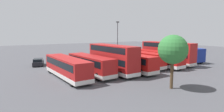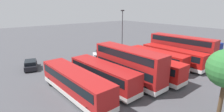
{
  "view_description": "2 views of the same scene",
  "coord_description": "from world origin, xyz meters",
  "px_view_note": "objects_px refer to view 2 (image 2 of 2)",
  "views": [
    {
      "loc": [
        19.39,
        34.22,
        6.52
      ],
      "look_at": [
        -2.2,
        1.41,
        1.42
      ],
      "focal_mm": 28.83,
      "sensor_mm": 36.0,
      "label": 1
    },
    {
      "loc": [
        18.84,
        25.72,
        9.72
      ],
      "look_at": [
        0.58,
        3.07,
        1.5
      ],
      "focal_mm": 28.03,
      "sensor_mm": 36.0,
      "label": 2
    }
  ],
  "objects_px": {
    "bus_single_deck_seventh": "(75,82)",
    "waste_bin_yellow": "(138,47)",
    "box_truck_blue": "(201,48)",
    "lamp_post_tall": "(122,29)",
    "bus_double_decker_near_end": "(181,48)",
    "car_small_green": "(103,54)",
    "bus_single_deck_sixth": "(103,74)",
    "car_hatchback_silver": "(31,65)",
    "bus_double_decker_fifth": "(128,64)",
    "bus_single_deck_third": "(156,59)",
    "bus_single_deck_fourth": "(145,65)",
    "bus_single_deck_second": "(173,56)"
  },
  "relations": [
    {
      "from": "bus_single_deck_fourth",
      "to": "lamp_post_tall",
      "type": "xyz_separation_m",
      "value": [
        -5.26,
        -10.85,
        3.63
      ]
    },
    {
      "from": "bus_double_decker_fifth",
      "to": "bus_single_deck_seventh",
      "type": "xyz_separation_m",
      "value": [
        7.35,
        -0.85,
        -0.82
      ]
    },
    {
      "from": "bus_single_deck_second",
      "to": "bus_single_deck_sixth",
      "type": "bearing_deg",
      "value": -2.88
    },
    {
      "from": "bus_double_decker_near_end",
      "to": "car_small_green",
      "type": "bearing_deg",
      "value": -46.96
    },
    {
      "from": "bus_double_decker_near_end",
      "to": "car_hatchback_silver",
      "type": "xyz_separation_m",
      "value": [
        23.06,
        -12.64,
        -1.75
      ]
    },
    {
      "from": "box_truck_blue",
      "to": "car_hatchback_silver",
      "type": "bearing_deg",
      "value": -25.0
    },
    {
      "from": "lamp_post_tall",
      "to": "waste_bin_yellow",
      "type": "height_order",
      "value": "lamp_post_tall"
    },
    {
      "from": "bus_single_deck_fourth",
      "to": "bus_single_deck_seventh",
      "type": "bearing_deg",
      "value": -4.72
    },
    {
      "from": "bus_single_deck_second",
      "to": "bus_single_deck_third",
      "type": "xyz_separation_m",
      "value": [
        3.44,
        -0.79,
        -0.0
      ]
    },
    {
      "from": "bus_single_deck_second",
      "to": "box_truck_blue",
      "type": "height_order",
      "value": "box_truck_blue"
    },
    {
      "from": "waste_bin_yellow",
      "to": "car_small_green",
      "type": "bearing_deg",
      "value": 1.49
    },
    {
      "from": "bus_single_deck_third",
      "to": "waste_bin_yellow",
      "type": "relative_size",
      "value": 10.72
    },
    {
      "from": "bus_single_deck_third",
      "to": "car_hatchback_silver",
      "type": "bearing_deg",
      "value": -38.15
    },
    {
      "from": "box_truck_blue",
      "to": "lamp_post_tall",
      "type": "xyz_separation_m",
      "value": [
        11.64,
        -10.9,
        3.55
      ]
    },
    {
      "from": "bus_single_deck_fourth",
      "to": "box_truck_blue",
      "type": "bearing_deg",
      "value": 179.82
    },
    {
      "from": "bus_double_decker_near_end",
      "to": "lamp_post_tall",
      "type": "xyz_separation_m",
      "value": [
        5.63,
        -9.99,
        2.81
      ]
    },
    {
      "from": "bus_double_decker_fifth",
      "to": "bus_single_deck_sixth",
      "type": "distance_m",
      "value": 3.73
    },
    {
      "from": "bus_single_deck_sixth",
      "to": "car_hatchback_silver",
      "type": "xyz_separation_m",
      "value": [
        5.25,
        -12.62,
        -0.92
      ]
    },
    {
      "from": "bus_single_deck_second",
      "to": "bus_single_deck_third",
      "type": "height_order",
      "value": "same"
    },
    {
      "from": "bus_single_deck_fourth",
      "to": "lamp_post_tall",
      "type": "distance_m",
      "value": 12.59
    },
    {
      "from": "bus_double_decker_near_end",
      "to": "car_hatchback_silver",
      "type": "distance_m",
      "value": 26.35
    },
    {
      "from": "bus_double_decker_fifth",
      "to": "waste_bin_yellow",
      "type": "xyz_separation_m",
      "value": [
        -14.64,
        -11.78,
        -1.97
      ]
    },
    {
      "from": "box_truck_blue",
      "to": "car_hatchback_silver",
      "type": "relative_size",
      "value": 1.73
    },
    {
      "from": "box_truck_blue",
      "to": "lamp_post_tall",
      "type": "height_order",
      "value": "lamp_post_tall"
    },
    {
      "from": "bus_single_deck_fourth",
      "to": "lamp_post_tall",
      "type": "height_order",
      "value": "lamp_post_tall"
    },
    {
      "from": "bus_single_deck_third",
      "to": "bus_double_decker_near_end",
      "type": "bearing_deg",
      "value": 179.21
    },
    {
      "from": "bus_single_deck_sixth",
      "to": "bus_single_deck_fourth",
      "type": "bearing_deg",
      "value": 172.7
    },
    {
      "from": "lamp_post_tall",
      "to": "waste_bin_yellow",
      "type": "bearing_deg",
      "value": -170.77
    },
    {
      "from": "box_truck_blue",
      "to": "bus_single_deck_second",
      "type": "bearing_deg",
      "value": -1.34
    },
    {
      "from": "bus_single_deck_second",
      "to": "car_hatchback_silver",
      "type": "distance_m",
      "value": 23.56
    },
    {
      "from": "bus_single_deck_third",
      "to": "car_hatchback_silver",
      "type": "relative_size",
      "value": 2.26
    },
    {
      "from": "bus_single_deck_seventh",
      "to": "lamp_post_tall",
      "type": "bearing_deg",
      "value": -148.07
    },
    {
      "from": "bus_single_deck_fourth",
      "to": "bus_double_decker_fifth",
      "type": "bearing_deg",
      "value": -0.64
    },
    {
      "from": "bus_single_deck_third",
      "to": "waste_bin_yellow",
      "type": "xyz_separation_m",
      "value": [
        -7.46,
        -10.86,
        -1.14
      ]
    },
    {
      "from": "bus_single_deck_seventh",
      "to": "waste_bin_yellow",
      "type": "xyz_separation_m",
      "value": [
        -21.98,
        -10.94,
        -1.15
      ]
    },
    {
      "from": "bus_double_decker_near_end",
      "to": "bus_single_deck_sixth",
      "type": "relative_size",
      "value": 1.1
    },
    {
      "from": "bus_double_decker_near_end",
      "to": "bus_double_decker_fifth",
      "type": "xyz_separation_m",
      "value": [
        14.27,
        0.82,
        -0.0
      ]
    },
    {
      "from": "bus_single_deck_third",
      "to": "bus_single_deck_sixth",
      "type": "height_order",
      "value": "same"
    },
    {
      "from": "bus_single_deck_fourth",
      "to": "car_hatchback_silver",
      "type": "relative_size",
      "value": 2.62
    },
    {
      "from": "bus_double_decker_near_end",
      "to": "bus_single_deck_seventh",
      "type": "relative_size",
      "value": 1.01
    },
    {
      "from": "bus_double_decker_fifth",
      "to": "lamp_post_tall",
      "type": "xyz_separation_m",
      "value": [
        -8.64,
        -10.81,
        2.81
      ]
    },
    {
      "from": "bus_double_decker_near_end",
      "to": "car_small_green",
      "type": "xyz_separation_m",
      "value": [
        9.98,
        -10.69,
        -1.75
      ]
    },
    {
      "from": "bus_single_deck_seventh",
      "to": "waste_bin_yellow",
      "type": "distance_m",
      "value": 24.58
    },
    {
      "from": "bus_single_deck_second",
      "to": "bus_double_decker_fifth",
      "type": "distance_m",
      "value": 10.65
    },
    {
      "from": "bus_single_deck_sixth",
      "to": "lamp_post_tall",
      "type": "height_order",
      "value": "lamp_post_tall"
    },
    {
      "from": "bus_double_decker_near_end",
      "to": "bus_double_decker_fifth",
      "type": "height_order",
      "value": "same"
    },
    {
      "from": "bus_single_deck_fourth",
      "to": "bus_double_decker_near_end",
      "type": "bearing_deg",
      "value": -175.47
    },
    {
      "from": "bus_double_decker_near_end",
      "to": "waste_bin_yellow",
      "type": "bearing_deg",
      "value": -91.92
    },
    {
      "from": "bus_single_deck_seventh",
      "to": "car_hatchback_silver",
      "type": "relative_size",
      "value": 2.62
    },
    {
      "from": "bus_double_decker_fifth",
      "to": "car_hatchback_silver",
      "type": "distance_m",
      "value": 16.17
    }
  ]
}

